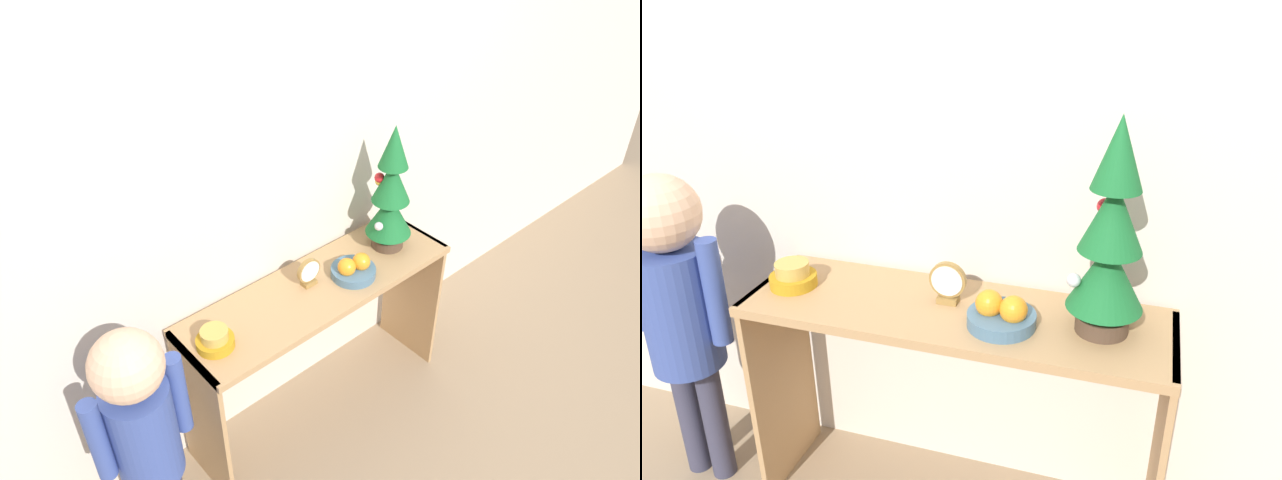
% 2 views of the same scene
% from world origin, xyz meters
% --- Properties ---
extents(back_wall, '(7.00, 0.05, 2.50)m').
position_xyz_m(back_wall, '(0.00, 0.44, 1.25)').
color(back_wall, beige).
rests_on(back_wall, ground_plane).
extents(console_table, '(1.29, 0.39, 0.78)m').
position_xyz_m(console_table, '(0.00, 0.20, 0.61)').
color(console_table, tan).
rests_on(console_table, ground_plane).
extents(mini_tree, '(0.21, 0.21, 0.61)m').
position_xyz_m(mini_tree, '(0.43, 0.21, 1.06)').
color(mini_tree, '#4C3828').
rests_on(mini_tree, console_table).
extents(fruit_bowl, '(0.20, 0.20, 0.10)m').
position_xyz_m(fruit_bowl, '(0.16, 0.15, 0.82)').
color(fruit_bowl, '#476B84').
rests_on(fruit_bowl, console_table).
extents(singing_bowl, '(0.15, 0.15, 0.08)m').
position_xyz_m(singing_bowl, '(-0.53, 0.19, 0.81)').
color(singing_bowl, '#B78419').
rests_on(singing_bowl, console_table).
extents(desk_clock, '(0.11, 0.04, 0.13)m').
position_xyz_m(desk_clock, '(-0.03, 0.23, 0.85)').
color(desk_clock, olive).
rests_on(desk_clock, console_table).
extents(child_figure, '(0.37, 0.25, 1.15)m').
position_xyz_m(child_figure, '(-0.91, 0.08, 0.74)').
color(child_figure, '#38384C').
rests_on(child_figure, ground_plane).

